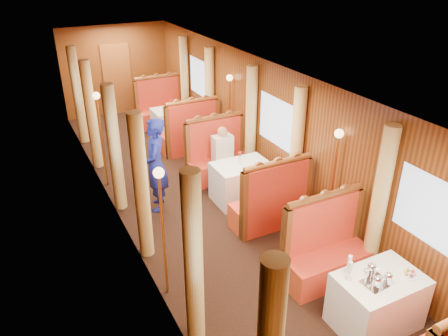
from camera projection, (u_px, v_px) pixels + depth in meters
floor at (206, 208)px, 8.11m from camera, size 3.00×12.00×0.01m
ceiling at (203, 76)px, 6.99m from camera, size 3.00×12.00×0.01m
wall_far at (116, 70)px, 12.33m from camera, size 3.00×0.01×2.50m
wall_left at (119, 164)px, 6.94m from camera, size 0.01×12.00×2.50m
wall_right at (277, 132)px, 8.15m from camera, size 0.01×12.00×2.50m
doorway_far at (118, 79)px, 12.42m from camera, size 0.80×0.04×2.00m
table_near at (377, 301)px, 5.45m from camera, size 1.05×0.72×0.75m
banquette_near_aft at (325, 253)px, 6.24m from camera, size 1.30×0.55×1.34m
table_mid at (241, 182)px, 8.24m from camera, size 1.05×0.72×0.75m
banquette_mid_fwd at (270, 205)px, 7.41m from camera, size 1.30×0.55×1.34m
banquette_mid_aft at (218, 159)px, 9.03m from camera, size 1.30×0.55×1.34m
table_far at (175, 123)px, 11.03m from camera, size 1.05×0.72×0.75m
banquette_far_fwd at (190, 135)px, 10.20m from camera, size 1.30×0.55×1.34m
banquette_far_aft at (161, 110)px, 11.82m from camera, size 1.30×0.55×1.34m
tea_tray at (376, 283)px, 5.19m from camera, size 0.36×0.29×0.01m
teapot_left at (377, 284)px, 5.09m from camera, size 0.18×0.14×0.14m
teapot_right at (388, 280)px, 5.15m from camera, size 0.19×0.17×0.13m
teapot_back at (371, 271)px, 5.28m from camera, size 0.21×0.18×0.14m
fruit_plate at (410, 274)px, 5.32m from camera, size 0.22×0.22×0.05m
cup_inboard at (349, 273)px, 5.21m from camera, size 0.08×0.08×0.26m
cup_outboard at (349, 266)px, 5.31m from camera, size 0.08×0.08×0.26m
rose_vase_mid at (240, 155)px, 8.01m from camera, size 0.06×0.06×0.36m
rose_vase_far at (172, 102)px, 10.80m from camera, size 0.06×0.06×0.36m
window_left_near at (215, 292)px, 4.07m from camera, size 0.01×1.20×0.90m
curtain_left_near_b at (193, 264)px, 4.86m from camera, size 0.22×0.22×2.35m
window_right_near at (436, 214)px, 5.27m from camera, size 0.01×1.20×0.90m
curtain_right_near_b at (379, 205)px, 5.97m from camera, size 0.22×0.22×2.35m
window_left_mid at (118, 153)px, 6.86m from camera, size 0.01×1.20×0.90m
curtain_left_mid_a at (141, 188)px, 6.40m from camera, size 0.22×0.22×2.35m
curtain_left_mid_b at (115, 149)px, 7.65m from camera, size 0.22×0.22×2.35m
window_right_mid at (277, 122)px, 8.06m from camera, size 0.01×1.20×0.90m
curtain_right_mid_a at (296, 153)px, 7.52m from camera, size 0.22×0.22×2.35m
curtain_right_mid_b at (251, 124)px, 8.76m from camera, size 0.22×0.22×2.35m
window_left_far at (78, 94)px, 9.65m from camera, size 0.01×1.20×0.90m
curtain_left_far_a at (91, 116)px, 9.19m from camera, size 0.22×0.22×2.35m
curtain_left_far_b at (78, 96)px, 10.44m from camera, size 0.22×0.22×2.35m
window_right_far at (200, 78)px, 10.85m from camera, size 0.01×1.20×0.90m
curtain_right_far_a at (210, 98)px, 10.31m from camera, size 0.22×0.22×2.35m
curtain_right_far_b at (185, 82)px, 11.55m from camera, size 0.22×0.22×2.35m
sconce_left_fore at (161, 207)px, 5.53m from camera, size 0.14×0.14×1.95m
sconce_right_fore at (335, 164)px, 6.66m from camera, size 0.14×0.14×1.95m
sconce_left_aft at (99, 121)px, 8.32m from camera, size 0.14×0.14×1.95m
sconce_right_aft at (230, 100)px, 9.45m from camera, size 0.14×0.14×1.95m
steward at (156, 165)px, 7.77m from camera, size 0.61×0.74×1.75m
passenger at (223, 149)px, 8.69m from camera, size 0.40×0.44×0.76m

